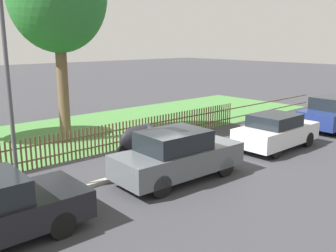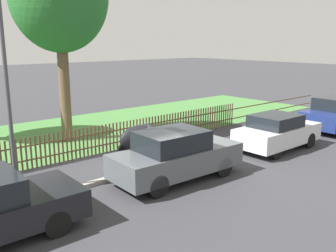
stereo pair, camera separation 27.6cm
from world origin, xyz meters
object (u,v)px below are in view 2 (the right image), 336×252
covered_motorcycle (141,137)px  street_lamp (5,52)px  parked_car_black_saloon (176,155)px  parked_car_navy_estate (277,132)px

covered_motorcycle → street_lamp: (-4.73, -0.77, 3.17)m
covered_motorcycle → street_lamp: street_lamp is taller
parked_car_black_saloon → street_lamp: bearing=158.3°
parked_car_black_saloon → street_lamp: (-4.12, 1.82, 3.10)m
parked_car_black_saloon → covered_motorcycle: 2.67m
parked_car_navy_estate → covered_motorcycle: size_ratio=1.98×
parked_car_black_saloon → covered_motorcycle: parked_car_black_saloon is taller
parked_car_black_saloon → parked_car_navy_estate: (5.19, -0.12, -0.07)m
parked_car_black_saloon → covered_motorcycle: size_ratio=2.22×
covered_motorcycle → parked_car_navy_estate: bearing=-27.2°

